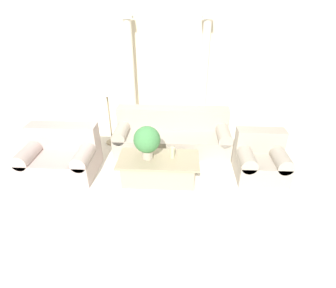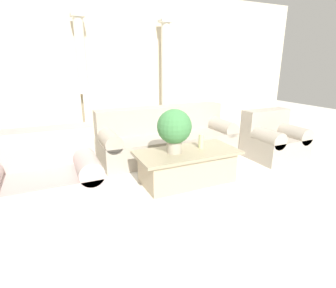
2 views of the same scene
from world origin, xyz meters
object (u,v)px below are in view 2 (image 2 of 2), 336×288
Objects in this scene: potted_plant at (174,128)px; armchair at (272,138)px; coffee_table at (187,166)px; loveseat at (41,175)px; floor_lamp at (81,90)px; sofa_long at (166,137)px.

potted_plant is 2.13m from armchair.
coffee_table is 0.60m from potted_plant.
loveseat reaches higher than armchair.
floor_lamp is at bearing 131.87° from coffee_table.
floor_lamp reaches higher than loveseat.
armchair is at bearing -28.21° from sofa_long.
armchair is (3.06, -1.05, -0.89)m from floor_lamp.
loveseat is at bearing -178.93° from armchair.
loveseat is at bearing -120.99° from floor_lamp.
potted_plant is (1.67, -0.18, 0.45)m from loveseat.
armchair is (1.67, -0.89, 0.00)m from sofa_long.
floor_lamp reaches higher than potted_plant.
coffee_table is 2.04m from floor_lamp.
coffee_table is at bearing -6.31° from potted_plant.
loveseat is 2.18× the size of potted_plant.
sofa_long is 2.74× the size of armchair.
floor_lamp is at bearing 127.31° from potted_plant.
armchair reaches higher than coffee_table.
floor_lamp reaches higher than sofa_long.
potted_plant reaches higher than loveseat.
loveseat is at bearing 173.80° from coffee_table.
loveseat is 1.88m from coffee_table.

